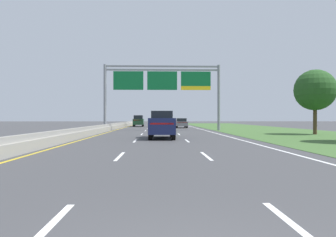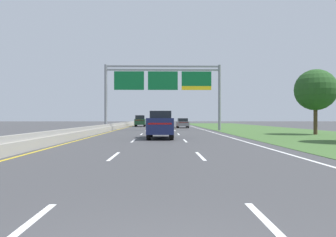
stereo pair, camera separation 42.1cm
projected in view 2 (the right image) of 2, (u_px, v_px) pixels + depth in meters
name	position (u px, v px, depth m)	size (l,w,h in m)	color
ground_plane	(160.00, 131.00, 37.98)	(220.00, 220.00, 0.00)	#3D3D3F
lane_striping	(160.00, 132.00, 37.52)	(11.96, 106.00, 0.01)	white
grass_verge_right	(275.00, 131.00, 38.24)	(14.00, 110.00, 0.02)	#3D602D
median_barrier_concrete	(105.00, 129.00, 37.85)	(0.60, 110.00, 0.85)	#99968E
overhead_sign_gantry	(163.00, 84.00, 40.63)	(15.06, 0.42, 8.51)	gray
pickup_truck_navy	(161.00, 125.00, 25.18)	(2.06, 5.42, 2.20)	#161E47
car_red_centre_lane_suv	(162.00, 121.00, 50.35)	(2.04, 4.75, 2.11)	maroon
car_darkgreen_left_lane_suv	(140.00, 121.00, 59.24)	(1.96, 4.72, 2.11)	#193D23
car_grey_right_lane_sedan	(183.00, 123.00, 51.68)	(1.89, 4.43, 1.57)	slate
roadside_tree_mid	(315.00, 90.00, 30.64)	(3.99, 3.99, 6.36)	#4C3823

